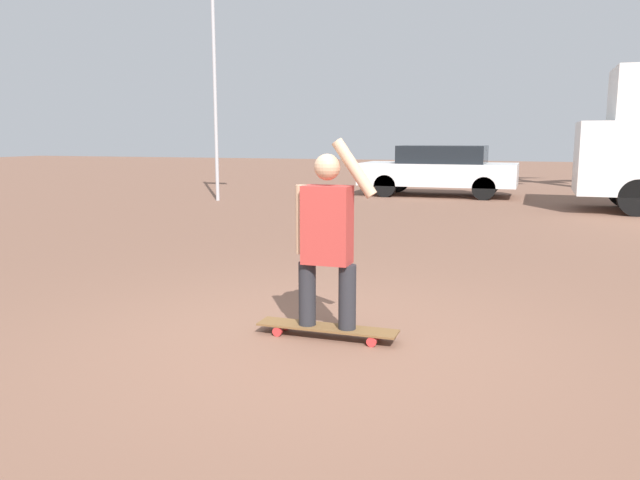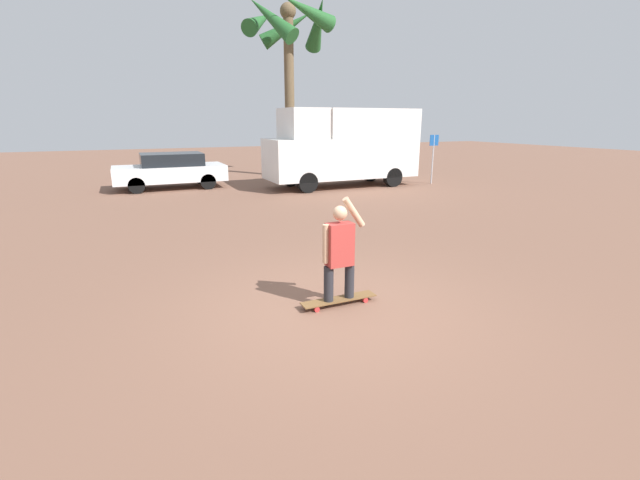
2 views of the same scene
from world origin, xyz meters
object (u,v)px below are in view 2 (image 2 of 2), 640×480
object	(u,v)px
street_sign	(433,152)
skateboard	(339,300)
parked_car_white	(171,170)
camper_van	(345,145)
person_skateboarder	(339,249)
palm_tree_near_van	(289,32)

from	to	relation	value
street_sign	skateboard	bearing A→B (deg)	-134.18
parked_car_white	street_sign	world-z (taller)	street_sign
skateboard	street_sign	xyz separation A→B (m)	(9.29, 9.56, 1.25)
camper_van	parked_car_white	distance (m)	7.01
skateboard	person_skateboarder	distance (m)	0.78
skateboard	camper_van	bearing A→B (deg)	62.06
camper_van	parked_car_white	world-z (taller)	camper_van
skateboard	palm_tree_near_van	world-z (taller)	palm_tree_near_van
skateboard	palm_tree_near_van	distance (m)	16.39
parked_car_white	palm_tree_near_van	size ratio (longest dim) A/B	0.53
parked_car_white	palm_tree_near_van	distance (m)	8.17
skateboard	street_sign	bearing A→B (deg)	45.82
skateboard	palm_tree_near_van	size ratio (longest dim) A/B	0.15
camper_van	street_sign	size ratio (longest dim) A/B	3.00
street_sign	palm_tree_near_van	bearing A→B (deg)	133.70
skateboard	parked_car_white	bearing A→B (deg)	94.37
camper_van	skateboard	bearing A→B (deg)	-117.94
person_skateboarder	street_sign	world-z (taller)	street_sign
skateboard	camper_van	world-z (taller)	camper_van
person_skateboarder	street_sign	size ratio (longest dim) A/B	0.74
person_skateboarder	street_sign	xyz separation A→B (m)	(9.29, 9.56, 0.47)
person_skateboarder	camper_van	world-z (taller)	camper_van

